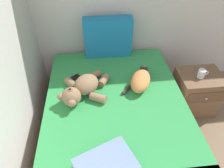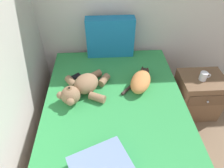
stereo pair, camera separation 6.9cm
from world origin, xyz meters
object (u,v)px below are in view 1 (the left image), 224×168
at_px(nightstand, 195,92).
at_px(mug, 202,74).
at_px(throw_pillow, 106,167).
at_px(patterned_cushion, 108,37).
at_px(cell_phone, 74,78).
at_px(cat, 141,80).
at_px(teddy_bear, 82,88).
at_px(bed, 116,123).

distance_m(nightstand, mug, 0.31).
height_order(nightstand, mug, mug).
bearing_deg(throw_pillow, patterned_cushion, 84.26).
xyz_separation_m(cell_phone, nightstand, (1.42, -0.08, -0.29)).
distance_m(cell_phone, mug, 1.39).
distance_m(patterned_cushion, cell_phone, 0.64).
bearing_deg(cat, cell_phone, 165.74).
distance_m(teddy_bear, throw_pillow, 0.81).
height_order(patterned_cushion, teddy_bear, patterned_cushion).
distance_m(cat, throw_pillow, 0.97).
xyz_separation_m(bed, mug, (0.98, 0.33, 0.31)).
bearing_deg(cell_phone, teddy_bear, -68.13).
xyz_separation_m(teddy_bear, cell_phone, (-0.10, 0.25, -0.08)).
height_order(teddy_bear, mug, teddy_bear).
height_order(bed, cat, cat).
bearing_deg(teddy_bear, patterned_cushion, 65.44).
distance_m(bed, nightstand, 1.06).
relative_size(throw_pillow, mug, 3.33).
relative_size(cat, throw_pillow, 1.05).
bearing_deg(cell_phone, nightstand, -3.10).
height_order(cell_phone, mug, mug).
relative_size(bed, mug, 15.97).
distance_m(bed, cell_phone, 0.66).
xyz_separation_m(cat, mug, (0.70, 0.08, -0.04)).
height_order(bed, nightstand, bed).
xyz_separation_m(bed, cat, (0.28, 0.25, 0.35)).
bearing_deg(patterned_cushion, throw_pillow, -95.74).
height_order(patterned_cushion, throw_pillow, patterned_cushion).
bearing_deg(nightstand, throw_pillow, -140.05).
relative_size(cat, teddy_bear, 0.77).
relative_size(bed, cat, 4.58).
bearing_deg(patterned_cushion, cat, -65.20).
distance_m(teddy_bear, nightstand, 1.38).
relative_size(patterned_cushion, nightstand, 1.05).
relative_size(cat, nightstand, 0.79).
distance_m(bed, patterned_cushion, 1.00).
bearing_deg(cell_phone, patterned_cushion, 46.08).
height_order(bed, patterned_cushion, patterned_cushion).
bearing_deg(bed, teddy_bear, 150.26).
bearing_deg(teddy_bear, nightstand, 7.62).
relative_size(cat, mug, 3.49).
relative_size(patterned_cushion, throw_pillow, 1.39).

